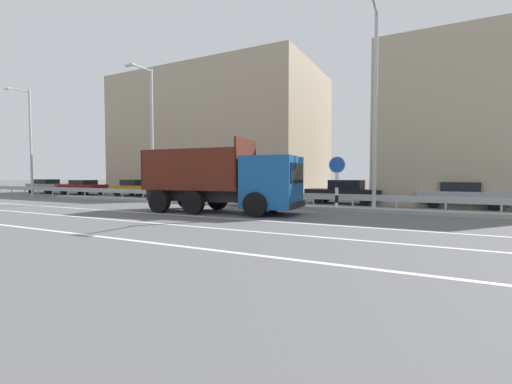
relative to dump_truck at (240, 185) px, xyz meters
name	(u,v)px	position (x,y,z in m)	size (l,w,h in m)	color
ground_plane	(273,212)	(1.08, 1.31, -1.30)	(320.00, 320.00, 0.00)	#565659
lane_strip_0	(196,216)	(-1.03, -1.90, -1.30)	(69.58, 0.16, 0.01)	silver
lane_strip_1	(155,223)	(-1.03, -4.33, -1.30)	(69.58, 0.16, 0.01)	silver
lane_strip_2	(86,235)	(-1.03, -7.10, -1.30)	(69.58, 0.16, 0.01)	silver
median_island	(289,206)	(1.08, 3.38, -1.21)	(38.27, 1.10, 0.18)	gray
median_guardrail	(295,197)	(1.08, 4.28, -0.73)	(69.58, 0.09, 0.78)	#9EA0A5
dump_truck	(240,185)	(0.00, 0.00, 0.00)	(7.68, 3.22, 3.39)	#144C8C
median_road_sign	(337,181)	(3.62, 3.38, 0.15)	(0.83, 0.16, 2.68)	white
street_lamp_0	(29,138)	(-22.45, 3.36, 3.61)	(0.72, 1.83, 8.95)	#ADADB2
street_lamp_1	(150,129)	(-8.53, 3.16, 3.48)	(0.71, 1.91, 8.67)	#ADADB2
street_lamp_2	(375,101)	(5.39, 3.22, 3.89)	(0.71, 2.36, 9.37)	#ADADB2
parked_car_0	(48,186)	(-26.40, 7.20, -0.58)	(4.51, 1.90, 1.40)	gray
parked_car_1	(83,187)	(-21.15, 7.27, -0.60)	(4.78, 2.04, 1.35)	maroon
parked_car_2	(135,188)	(-15.14, 7.96, -0.59)	(4.16, 2.05, 1.40)	#B27A14
parked_car_3	(184,190)	(-9.11, 7.20, -0.64)	(4.44, 2.04, 1.29)	#B27A14
parked_car_4	(253,189)	(-3.45, 7.85, -0.54)	(4.22, 1.95, 1.53)	gray
parked_car_5	(345,192)	(3.02, 7.72, -0.57)	(4.64, 1.93, 1.47)	black
parked_car_6	(462,195)	(9.25, 7.68, -0.59)	(4.40, 2.06, 1.39)	#A3A3A8
background_building_0	(221,135)	(-12.78, 17.89, 4.84)	(20.98, 12.63, 12.28)	tan
background_building_1	(466,132)	(9.86, 14.86, 3.50)	(10.57, 15.41, 9.59)	tan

